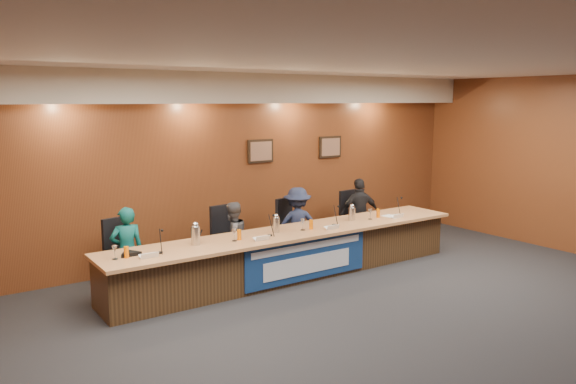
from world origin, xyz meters
name	(u,v)px	position (x,y,z in m)	size (l,w,h in m)	color
floor	(403,326)	(0.00, 0.00, 0.00)	(10.00, 10.00, 0.00)	black
ceiling	(412,61)	(0.00, 0.00, 3.20)	(10.00, 8.00, 0.04)	silver
wall_back	(240,166)	(0.00, 4.00, 1.60)	(10.00, 0.04, 3.20)	#602F17
soffit	(247,88)	(0.00, 3.75, 2.95)	(10.00, 0.50, 0.50)	beige
dais_body	(292,255)	(0.00, 2.40, 0.35)	(6.00, 0.80, 0.70)	#412A16
dais_top	(294,232)	(0.00, 2.35, 0.72)	(6.10, 0.95, 0.05)	#BB7E4C
banner	(308,259)	(0.00, 1.99, 0.38)	(2.20, 0.02, 0.65)	navy
banner_text_upper	(308,246)	(0.00, 1.97, 0.58)	(2.00, 0.01, 0.10)	silver
banner_text_lower	(308,264)	(0.00, 1.97, 0.30)	(1.60, 0.01, 0.28)	silver
wall_photo_left	(260,151)	(0.40, 3.97, 1.85)	(0.52, 0.04, 0.42)	black
wall_photo_right	(330,147)	(2.00, 3.97, 1.85)	(0.52, 0.04, 0.42)	black
panelist_a	(127,251)	(-2.40, 3.06, 0.64)	(0.46, 0.31, 1.27)	#0B504D
panelist_b	(233,238)	(-0.70, 3.06, 0.58)	(0.57, 0.44, 1.17)	#49494E
panelist_c	(297,225)	(0.57, 3.06, 0.64)	(0.83, 0.48, 1.29)	#1A223E
panelist_d	(360,214)	(1.99, 3.06, 0.67)	(0.78, 0.33, 1.33)	black
office_chair_a	(125,260)	(-2.40, 3.16, 0.48)	(0.48, 0.48, 0.08)	black
office_chair_b	(230,243)	(-0.70, 3.16, 0.48)	(0.48, 0.48, 0.08)	black
office_chair_c	(294,233)	(0.57, 3.16, 0.48)	(0.48, 0.48, 0.08)	black
office_chair_d	(356,223)	(1.99, 3.16, 0.48)	(0.48, 0.48, 0.08)	black
nameplate_a	(150,255)	(-2.41, 2.13, 0.80)	(0.24, 0.06, 0.09)	white
microphone_a	(160,253)	(-2.21, 2.28, 0.76)	(0.07, 0.07, 0.02)	black
juice_glass_a	(126,252)	(-2.65, 2.32, 0.82)	(0.06, 0.06, 0.15)	orange
water_glass_a	(115,253)	(-2.79, 2.33, 0.84)	(0.08, 0.08, 0.18)	silver
nameplate_b	(263,238)	(-0.73, 2.09, 0.80)	(0.24, 0.06, 0.09)	white
microphone_b	(270,235)	(-0.49, 2.27, 0.76)	(0.07, 0.07, 0.02)	black
juice_glass_b	(239,235)	(-0.98, 2.33, 0.82)	(0.06, 0.06, 0.15)	orange
water_glass_b	(234,235)	(-1.09, 2.29, 0.84)	(0.08, 0.08, 0.18)	silver
nameplate_c	(333,227)	(0.56, 2.07, 0.80)	(0.24, 0.06, 0.09)	white
microphone_c	(334,225)	(0.75, 2.28, 0.76)	(0.07, 0.07, 0.02)	black
juice_glass_c	(311,225)	(0.28, 2.28, 0.82)	(0.06, 0.06, 0.15)	orange
water_glass_c	(303,225)	(0.13, 2.30, 0.84)	(0.08, 0.08, 0.18)	silver
nameplate_d	(398,216)	(2.03, 2.11, 0.80)	(0.24, 0.06, 0.09)	white
microphone_d	(397,215)	(2.16, 2.27, 0.76)	(0.07, 0.07, 0.02)	black
juice_glass_d	(378,213)	(1.77, 2.34, 0.82)	(0.06, 0.06, 0.15)	orange
water_glass_d	(370,214)	(1.55, 2.30, 0.84)	(0.08, 0.08, 0.18)	silver
carafe_left	(195,236)	(-1.63, 2.42, 0.88)	(0.13, 0.13, 0.26)	silver
carafe_mid	(276,225)	(-0.29, 2.42, 0.87)	(0.11, 0.11, 0.23)	silver
carafe_right	(352,214)	(1.25, 2.43, 0.86)	(0.11, 0.11, 0.22)	silver
speakerphone	(130,254)	(-2.58, 2.41, 0.78)	(0.32, 0.32, 0.05)	black
paper_stack	(392,216)	(2.02, 2.27, 0.75)	(0.22, 0.30, 0.01)	white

